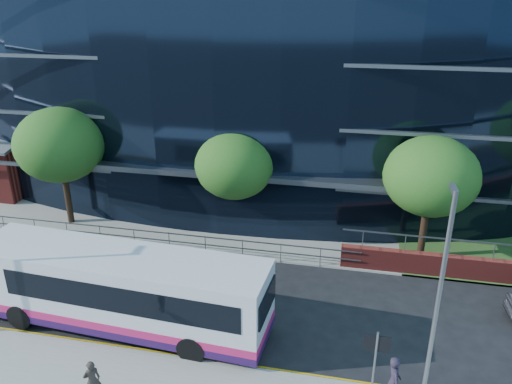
% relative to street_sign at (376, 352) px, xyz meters
% --- Properties ---
extents(ground, '(200.00, 200.00, 0.00)m').
position_rel_street_sign_xyz_m(ground, '(-4.50, 1.59, -2.15)').
color(ground, black).
rests_on(ground, ground).
extents(kerb, '(80.00, 0.25, 0.16)m').
position_rel_street_sign_xyz_m(kerb, '(-4.50, 0.59, -2.07)').
color(kerb, gray).
rests_on(kerb, ground).
extents(yellow_line_outer, '(80.00, 0.08, 0.01)m').
position_rel_street_sign_xyz_m(yellow_line_outer, '(-4.50, 0.79, -2.14)').
color(yellow_line_outer, gold).
rests_on(yellow_line_outer, ground).
extents(yellow_line_inner, '(80.00, 0.08, 0.01)m').
position_rel_street_sign_xyz_m(yellow_line_inner, '(-4.50, 0.94, -2.14)').
color(yellow_line_inner, gold).
rests_on(yellow_line_inner, ground).
extents(far_forecourt, '(50.00, 8.00, 0.10)m').
position_rel_street_sign_xyz_m(far_forecourt, '(-10.50, 12.59, -2.10)').
color(far_forecourt, gray).
rests_on(far_forecourt, ground).
extents(glass_office, '(44.00, 23.10, 16.00)m').
position_rel_street_sign_xyz_m(glass_office, '(-8.50, 22.44, 5.85)').
color(glass_office, black).
rests_on(glass_office, ground).
extents(guard_railings, '(24.00, 0.05, 1.10)m').
position_rel_street_sign_xyz_m(guard_railings, '(-12.50, 8.59, -1.33)').
color(guard_railings, slate).
rests_on(guard_railings, ground).
extents(street_sign, '(0.85, 0.09, 2.80)m').
position_rel_street_sign_xyz_m(street_sign, '(0.00, 0.00, 0.00)').
color(street_sign, slate).
rests_on(street_sign, pavement_near).
extents(tree_far_a, '(4.95, 4.95, 6.98)m').
position_rel_street_sign_xyz_m(tree_far_a, '(-17.50, 10.59, 2.71)').
color(tree_far_a, black).
rests_on(tree_far_a, ground).
extents(tree_far_b, '(4.29, 4.29, 6.05)m').
position_rel_street_sign_xyz_m(tree_far_b, '(-7.50, 11.09, 2.06)').
color(tree_far_b, black).
rests_on(tree_far_b, ground).
extents(tree_far_c, '(4.62, 4.62, 6.51)m').
position_rel_street_sign_xyz_m(tree_far_c, '(2.50, 10.59, 2.39)').
color(tree_far_c, black).
rests_on(tree_far_c, ground).
extents(streetlight_east, '(0.15, 0.77, 8.00)m').
position_rel_street_sign_xyz_m(streetlight_east, '(1.50, -0.59, 2.29)').
color(streetlight_east, slate).
rests_on(streetlight_east, pavement_near).
extents(city_bus, '(12.41, 3.54, 3.32)m').
position_rel_street_sign_xyz_m(city_bus, '(-9.92, 2.19, -0.39)').
color(city_bus, silver).
rests_on(city_bus, ground).
extents(pedestrian, '(0.58, 0.77, 1.88)m').
position_rel_street_sign_xyz_m(pedestrian, '(0.67, 0.01, -1.06)').
color(pedestrian, '#271F2F').
rests_on(pedestrian, pavement_near).
extents(pedestrian_b, '(0.66, 0.65, 1.53)m').
position_rel_street_sign_xyz_m(pedestrian_b, '(-9.14, -1.86, -1.23)').
color(pedestrian_b, '#312722').
rests_on(pedestrian_b, pavement_near).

